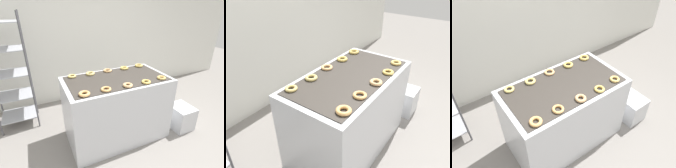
{
  "view_description": "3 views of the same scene",
  "coord_description": "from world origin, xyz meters",
  "views": [
    {
      "loc": [
        -0.98,
        -1.31,
        1.87
      ],
      "look_at": [
        0.0,
        0.79,
        0.8
      ],
      "focal_mm": 28.0,
      "sensor_mm": 36.0,
      "label": 1
    },
    {
      "loc": [
        -1.67,
        -0.39,
        2.01
      ],
      "look_at": [
        0.0,
        0.79,
        0.8
      ],
      "focal_mm": 35.0,
      "sensor_mm": 36.0,
      "label": 2
    },
    {
      "loc": [
        -1.12,
        -0.88,
        2.57
      ],
      "look_at": [
        0.0,
        0.64,
        0.97
      ],
      "focal_mm": 35.0,
      "sensor_mm": 36.0,
      "label": 3
    }
  ],
  "objects": [
    {
      "name": "wall_back",
      "position": [
        0.0,
        2.12,
        1.4
      ],
      "size": [
        8.0,
        0.05,
        2.8
      ],
      "color": "silver",
      "rests_on": "ground_plane"
    },
    {
      "name": "fryer_machine",
      "position": [
        0.0,
        0.64,
        0.48
      ],
      "size": [
        1.43,
        0.79,
        0.95
      ],
      "color": "silver",
      "rests_on": "ground_plane"
    },
    {
      "name": "glaze_bin",
      "position": [
        1.03,
        0.37,
        0.19
      ],
      "size": [
        0.32,
        0.38,
        0.38
      ],
      "color": "silver",
      "rests_on": "ground_plane"
    },
    {
      "name": "donut_near_leftmost",
      "position": [
        -0.54,
        0.36,
        0.97
      ],
      "size": [
        0.13,
        0.13,
        0.03
      ],
      "primitive_type": "torus",
      "color": "#E6AA62",
      "rests_on": "fryer_machine"
    },
    {
      "name": "donut_near_left",
      "position": [
        -0.27,
        0.37,
        0.97
      ],
      "size": [
        0.12,
        0.12,
        0.03
      ],
      "primitive_type": "torus",
      "color": "#E1A761",
      "rests_on": "fryer_machine"
    },
    {
      "name": "donut_near_center",
      "position": [
        0.01,
        0.35,
        0.97
      ],
      "size": [
        0.12,
        0.12,
        0.03
      ],
      "primitive_type": "torus",
      "color": "tan",
      "rests_on": "fryer_machine"
    },
    {
      "name": "donut_near_right",
      "position": [
        0.27,
        0.35,
        0.97
      ],
      "size": [
        0.12,
        0.12,
        0.03
      ],
      "primitive_type": "torus",
      "color": "#E3BB5B",
      "rests_on": "fryer_machine"
    },
    {
      "name": "donut_near_rightmost",
      "position": [
        0.53,
        0.37,
        0.97
      ],
      "size": [
        0.12,
        0.12,
        0.03
      ],
      "primitive_type": "torus",
      "color": "#DEB762",
      "rests_on": "fryer_machine"
    },
    {
      "name": "donut_far_leftmost",
      "position": [
        -0.54,
        0.94,
        0.97
      ],
      "size": [
        0.12,
        0.12,
        0.03
      ],
      "primitive_type": "torus",
      "color": "#DBBE6A",
      "rests_on": "fryer_machine"
    },
    {
      "name": "donut_far_left",
      "position": [
        -0.28,
        0.92,
        0.97
      ],
      "size": [
        0.13,
        0.13,
        0.03
      ],
      "primitive_type": "torus",
      "color": "#D5BD6D",
      "rests_on": "fryer_machine"
    },
    {
      "name": "donut_far_center",
      "position": [
        -0.01,
        0.94,
        0.97
      ],
      "size": [
        0.13,
        0.13,
        0.03
      ],
      "primitive_type": "torus",
      "color": "#E7B070",
      "rests_on": "fryer_machine"
    },
    {
      "name": "donut_far_right",
      "position": [
        0.27,
        0.93,
        0.97
      ],
      "size": [
        0.13,
        0.13,
        0.03
      ],
      "primitive_type": "torus",
      "color": "#DCBD5E",
      "rests_on": "fryer_machine"
    },
    {
      "name": "donut_far_rightmost",
      "position": [
        0.54,
        0.93,
        0.97
      ],
      "size": [
        0.13,
        0.13,
        0.03
      ],
      "primitive_type": "torus",
      "color": "#D6B75C",
      "rests_on": "fryer_machine"
    }
  ]
}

